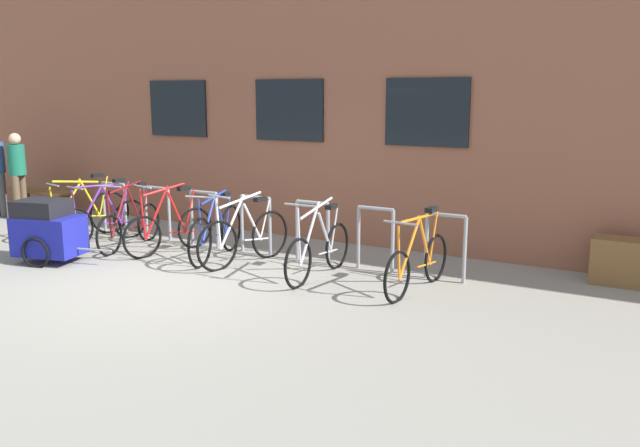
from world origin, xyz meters
TOP-DOWN VIEW (x-y plane):
  - ground_plane at (0.00, 0.00)m, footprint 42.00×42.00m
  - storefront_building at (0.00, 7.01)m, footprint 28.00×7.66m
  - bike_rack at (0.19, 1.90)m, footprint 6.57×0.05m
  - bicycle_yellow at (-3.05, 1.40)m, footprint 0.57×1.74m
  - bicycle_purple at (-2.40, 1.27)m, footprint 0.47×1.68m
  - bicycle_red at (-1.00, 1.29)m, footprint 0.53×1.58m
  - bicycle_orange at (3.04, 1.31)m, footprint 0.44×1.71m
  - bicycle_maroon at (-1.78, 1.24)m, footprint 0.51×1.69m
  - bicycle_white at (0.40, 1.32)m, footprint 0.52×1.69m
  - bicycle_silver at (1.67, 1.23)m, footprint 0.44×1.74m
  - bicycle_blue at (-0.15, 1.38)m, footprint 0.56×1.76m
  - bike_trailer at (-2.13, -0.00)m, footprint 1.48×0.81m
  - wooden_bench at (-5.60, 2.55)m, footprint 1.61×0.40m
  - person_browsing at (-5.47, 1.98)m, footprint 0.32×0.34m
  - backpack at (-4.01, 1.42)m, footprint 0.30×0.23m
  - planter_box at (5.21, 2.85)m, footprint 0.70×0.44m

SIDE VIEW (x-z plane):
  - ground_plane at x=0.00m, z-range 0.00..0.00m
  - backpack at x=-4.01m, z-range 0.00..0.44m
  - planter_box at x=5.21m, z-range 0.00..0.60m
  - wooden_bench at x=-5.60m, z-range 0.11..0.59m
  - bicycle_orange at x=3.04m, z-range -0.15..0.88m
  - bicycle_maroon at x=-1.78m, z-range -0.17..0.91m
  - bicycle_silver at x=1.67m, z-range -0.17..0.91m
  - bicycle_red at x=-1.00m, z-range -0.18..0.93m
  - bicycle_purple at x=-2.40m, z-range -0.15..0.90m
  - bicycle_white at x=0.40m, z-range -0.14..0.92m
  - bicycle_blue at x=-0.15m, z-range -0.12..0.91m
  - bicycle_yellow at x=-3.05m, z-range -0.14..0.94m
  - bike_trailer at x=-2.13m, z-range 0.01..0.94m
  - bike_rack at x=0.19m, z-range 0.09..0.99m
  - person_browsing at x=-5.47m, z-range 0.13..1.79m
  - storefront_building at x=0.00m, z-range 0.00..5.54m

